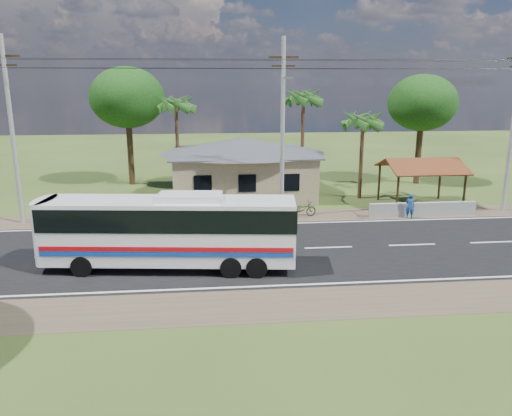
{
  "coord_description": "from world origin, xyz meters",
  "views": [
    {
      "loc": [
        -1.69,
        -24.12,
        8.38
      ],
      "look_at": [
        0.81,
        1.0,
        1.98
      ],
      "focal_mm": 35.0,
      "sensor_mm": 36.0,
      "label": 1
    }
  ],
  "objects_px": {
    "motorcycle": "(302,209)",
    "person": "(410,206)",
    "coach_bus": "(170,226)",
    "waiting_shed": "(422,167)"
  },
  "relations": [
    {
      "from": "waiting_shed",
      "to": "coach_bus",
      "type": "height_order",
      "value": "coach_bus"
    },
    {
      "from": "coach_bus",
      "to": "person",
      "type": "xyz_separation_m",
      "value": [
        14.38,
        7.29,
        -1.22
      ]
    },
    {
      "from": "waiting_shed",
      "to": "person",
      "type": "height_order",
      "value": "waiting_shed"
    },
    {
      "from": "waiting_shed",
      "to": "motorcycle",
      "type": "distance_m",
      "value": 9.31
    },
    {
      "from": "waiting_shed",
      "to": "coach_bus",
      "type": "relative_size",
      "value": 0.45
    },
    {
      "from": "coach_bus",
      "to": "person",
      "type": "distance_m",
      "value": 16.17
    },
    {
      "from": "person",
      "to": "motorcycle",
      "type": "bearing_deg",
      "value": 14.8
    },
    {
      "from": "waiting_shed",
      "to": "coach_bus",
      "type": "distance_m",
      "value": 19.57
    },
    {
      "from": "coach_bus",
      "to": "motorcycle",
      "type": "relative_size",
      "value": 6.07
    },
    {
      "from": "motorcycle",
      "to": "person",
      "type": "bearing_deg",
      "value": -112.79
    }
  ]
}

